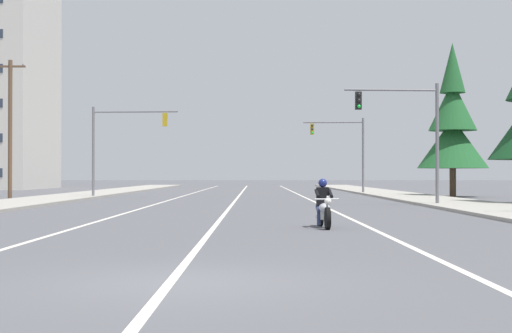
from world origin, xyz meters
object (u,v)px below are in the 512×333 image
Objects in this scene: conifer_tree_right_verge_far at (449,126)px; traffic_signal_near_left at (115,137)px; traffic_signal_mid_right at (342,144)px; utility_pole_left_near at (7,127)px; traffic_signal_near_right at (407,125)px; motorcycle_with_rider at (320,208)px.

traffic_signal_near_left is at bearing -174.82° from conifer_tree_right_verge_far.
traffic_signal_mid_right is 10.57m from conifer_tree_right_verge_far.
utility_pole_left_near is 0.81× the size of conifer_tree_right_verge_far.
traffic_signal_near_right is at bearing -37.66° from traffic_signal_near_left.
utility_pole_left_near reaches higher than traffic_signal_near_left.
traffic_signal_near_right and traffic_signal_mid_right have the same top height.
conifer_tree_right_verge_far is (29.55, 5.58, 0.40)m from utility_pole_left_near.
traffic_signal_near_right and traffic_signal_near_left have the same top height.
conifer_tree_right_verge_far reaches higher than traffic_signal_near_right.
traffic_signal_near_right is 0.70× the size of utility_pole_left_near.
conifer_tree_right_verge_far is at bearing 68.24° from traffic_signal_near_right.
traffic_signal_mid_right is (-0.48, 23.57, 0.01)m from traffic_signal_near_right.
utility_pole_left_near is at bearing 157.31° from traffic_signal_near_right.
traffic_signal_near_right is 1.00× the size of traffic_signal_mid_right.
conifer_tree_right_verge_far is (11.92, 30.97, 4.42)m from motorcycle_with_rider.
traffic_signal_near_left is 0.57× the size of conifer_tree_right_verge_far.
utility_pole_left_near is at bearing -150.94° from traffic_signal_near_left.
traffic_signal_near_left is 19.63m from traffic_signal_mid_right.
conifer_tree_right_verge_far is at bearing -51.10° from traffic_signal_mid_right.
conifer_tree_right_verge_far is (6.13, 15.37, 0.92)m from traffic_signal_near_right.
motorcycle_with_rider is at bearing -111.06° from conifer_tree_right_verge_far.
conifer_tree_right_verge_far is (6.61, -8.20, 0.91)m from traffic_signal_mid_right.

